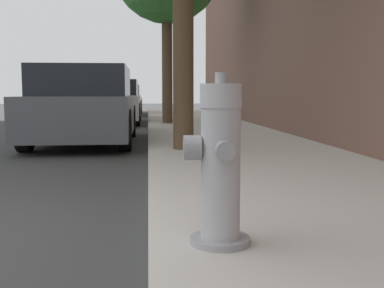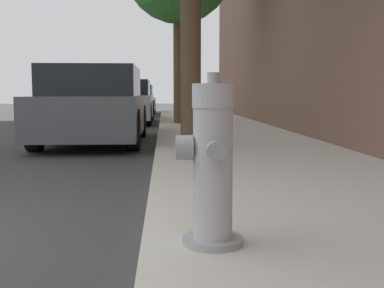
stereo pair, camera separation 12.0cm
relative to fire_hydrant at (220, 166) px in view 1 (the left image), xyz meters
The scene contains 4 objects.
fire_hydrant is the anchor object (origin of this frame).
parked_car_near 6.55m from the fire_hydrant, 103.20° to the left, with size 1.73×3.94×1.37m.
parked_car_mid 12.29m from the fire_hydrant, 96.99° to the left, with size 1.81×3.89×1.29m.
parked_car_far 17.82m from the fire_hydrant, 95.06° to the left, with size 1.88×4.38×1.23m.
Camera 1 is at (1.79, -2.50, 0.91)m, focal length 45.00 mm.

